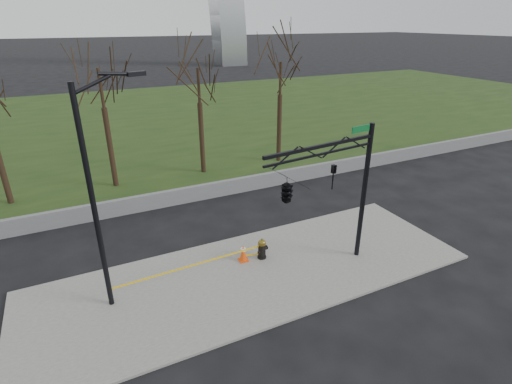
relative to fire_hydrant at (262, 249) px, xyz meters
name	(u,v)px	position (x,y,z in m)	size (l,w,h in m)	color
ground	(254,275)	(-0.81, -0.87, -0.54)	(500.00, 500.00, 0.00)	black
sidewalk	(254,274)	(-0.81, -0.87, -0.49)	(18.00, 6.00, 0.10)	slate
grass_strip	(129,120)	(-0.81, 29.13, -0.51)	(120.00, 40.00, 0.06)	#1C3312
guardrail	(194,194)	(-0.81, 7.13, -0.09)	(60.00, 0.30, 0.90)	#59595B
tree_row	(53,133)	(-7.43, 11.13, 3.29)	(32.76, 4.00, 7.65)	black
fire_hydrant	(262,249)	(0.00, 0.00, 0.00)	(0.59, 0.41, 0.95)	black
traffic_cone	(243,253)	(-0.82, 0.16, -0.05)	(0.43, 0.43, 0.78)	#EA460C
street_light	(97,186)	(-6.08, -0.21, 4.16)	(2.34, 0.81, 8.21)	black
traffic_signal_mast	(304,185)	(0.66, -1.97, 3.61)	(5.07, 2.53, 6.00)	black
caution_tape	(200,264)	(-2.84, -0.11, 0.14)	(6.29, 0.43, 0.48)	#EBB80C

